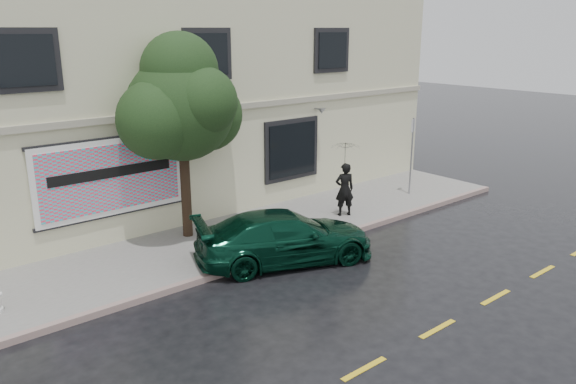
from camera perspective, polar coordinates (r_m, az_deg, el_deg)
ground at (r=14.25m, az=3.38°, el=-8.31°), size 90.00×90.00×0.00m
sidewalk at (r=16.55m, az=-4.34°, el=-4.46°), size 20.00×3.50×0.15m
curb at (r=15.26m, az=-0.49°, el=-6.26°), size 20.00×0.18×0.16m
road_marking at (r=12.22m, az=14.95°, el=-13.28°), size 19.00×0.12×0.01m
building at (r=20.60m, az=-14.00°, el=9.04°), size 20.00×8.12×7.00m
billboard at (r=15.91m, az=-17.48°, el=1.43°), size 4.30×0.16×2.20m
car at (r=14.70m, az=-0.32°, el=-4.60°), size 5.11×3.57×1.36m
pedestrian at (r=17.91m, az=5.77°, el=0.27°), size 0.74×0.63×1.72m
umbrella at (r=17.62m, az=5.88°, el=4.07°), size 1.08×1.08×0.71m
street_tree at (r=15.71m, az=-10.77°, el=8.34°), size 2.91×2.91×5.15m
sign_pole at (r=20.46m, az=12.46°, el=4.26°), size 0.33×0.12×2.77m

